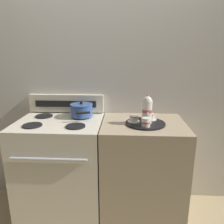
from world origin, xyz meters
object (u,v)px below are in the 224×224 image
(serving_tray, at_px, (145,123))
(creamer_jug, at_px, (146,122))
(saucepan, at_px, (82,110))
(teacup_right, at_px, (134,119))
(stove, at_px, (62,168))
(teapot, at_px, (147,110))
(teacup_left, at_px, (150,117))

(serving_tray, bearing_deg, creamer_jug, -93.85)
(saucepan, height_order, teacup_right, saucepan)
(stove, relative_size, saucepan, 3.27)
(teapot, xyz_separation_m, teacup_left, (0.04, 0.10, -0.09))
(serving_tray, distance_m, creamer_jug, 0.11)
(creamer_jug, bearing_deg, teacup_left, 72.81)
(teapot, distance_m, teacup_left, 0.15)
(teacup_right, bearing_deg, creamer_jug, -52.81)
(saucepan, bearing_deg, teacup_left, -7.15)
(teacup_left, xyz_separation_m, teacup_right, (-0.15, -0.07, 0.00))
(saucepan, height_order, serving_tray, saucepan)
(teacup_right, height_order, creamer_jug, creamer_jug)
(serving_tray, relative_size, teapot, 1.35)
(saucepan, relative_size, serving_tray, 0.85)
(saucepan, xyz_separation_m, creamer_jug, (0.58, -0.27, -0.02))
(teapot, height_order, creamer_jug, teapot)
(serving_tray, distance_m, teacup_left, 0.11)
(saucepan, relative_size, creamer_jug, 3.90)
(saucepan, bearing_deg, stove, -143.49)
(stove, height_order, teapot, teapot)
(serving_tray, xyz_separation_m, creamer_jug, (-0.01, -0.10, 0.04))
(saucepan, xyz_separation_m, serving_tray, (0.58, -0.17, -0.06))
(creamer_jug, bearing_deg, saucepan, 154.79)
(stove, height_order, serving_tray, serving_tray)
(saucepan, xyz_separation_m, teacup_left, (0.64, -0.08, -0.03))
(teacup_right, relative_size, creamer_jug, 1.48)
(teacup_left, relative_size, teacup_right, 1.00)
(serving_tray, height_order, creamer_jug, creamer_jug)
(stove, relative_size, serving_tray, 2.78)
(saucepan, xyz_separation_m, teacup_right, (0.48, -0.15, -0.03))
(saucepan, relative_size, teacup_right, 2.63)
(saucepan, height_order, teapot, teapot)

